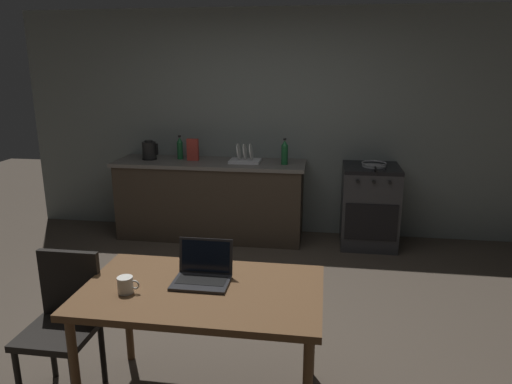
# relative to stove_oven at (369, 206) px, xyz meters

# --- Properties ---
(ground_plane) EXTENTS (12.00, 12.00, 0.00)m
(ground_plane) POSITION_rel_stove_oven_xyz_m (-1.17, -2.04, -0.45)
(ground_plane) COLOR #473D33
(back_wall) EXTENTS (6.40, 0.10, 2.56)m
(back_wall) POSITION_rel_stove_oven_xyz_m (-0.87, 0.35, 0.83)
(back_wall) COLOR gray
(back_wall) RESTS_ON ground_plane
(kitchen_counter) EXTENTS (2.16, 0.64, 0.90)m
(kitchen_counter) POSITION_rel_stove_oven_xyz_m (-1.79, 0.00, 0.00)
(kitchen_counter) COLOR #382D23
(kitchen_counter) RESTS_ON ground_plane
(stove_oven) EXTENTS (0.60, 0.62, 0.90)m
(stove_oven) POSITION_rel_stove_oven_xyz_m (0.00, 0.00, 0.00)
(stove_oven) COLOR #2D2D30
(stove_oven) RESTS_ON ground_plane
(dining_table) EXTENTS (1.34, 0.80, 0.75)m
(dining_table) POSITION_rel_stove_oven_xyz_m (-1.16, -2.76, 0.23)
(dining_table) COLOR brown
(dining_table) RESTS_ON ground_plane
(chair) EXTENTS (0.40, 0.40, 0.88)m
(chair) POSITION_rel_stove_oven_xyz_m (-2.01, -2.77, 0.05)
(chair) COLOR black
(chair) RESTS_ON ground_plane
(laptop) EXTENTS (0.32, 0.26, 0.23)m
(laptop) POSITION_rel_stove_oven_xyz_m (-1.18, -2.68, 0.34)
(laptop) COLOR #232326
(laptop) RESTS_ON dining_table
(electric_kettle) EXTENTS (0.19, 0.16, 0.22)m
(electric_kettle) POSITION_rel_stove_oven_xyz_m (-2.50, 0.00, 0.55)
(electric_kettle) COLOR black
(electric_kettle) RESTS_ON kitchen_counter
(bottle) EXTENTS (0.07, 0.07, 0.29)m
(bottle) POSITION_rel_stove_oven_xyz_m (-0.94, -0.05, 0.58)
(bottle) COLOR #19592D
(bottle) RESTS_ON kitchen_counter
(frying_pan) EXTENTS (0.27, 0.44, 0.05)m
(frying_pan) POSITION_rel_stove_oven_xyz_m (0.02, -0.03, 0.47)
(frying_pan) COLOR gray
(frying_pan) RESTS_ON stove_oven
(coffee_mug) EXTENTS (0.12, 0.09, 0.09)m
(coffee_mug) POSITION_rel_stove_oven_xyz_m (-1.56, -2.87, 0.34)
(coffee_mug) COLOR silver
(coffee_mug) RESTS_ON dining_table
(cereal_box) EXTENTS (0.13, 0.05, 0.25)m
(cereal_box) POSITION_rel_stove_oven_xyz_m (-1.99, 0.02, 0.57)
(cereal_box) COLOR #B2382D
(cereal_box) RESTS_ON kitchen_counter
(dish_rack) EXTENTS (0.34, 0.26, 0.21)m
(dish_rack) POSITION_rel_stove_oven_xyz_m (-1.39, 0.00, 0.50)
(dish_rack) COLOR silver
(dish_rack) RESTS_ON kitchen_counter
(bottle_b) EXTENTS (0.07, 0.07, 0.27)m
(bottle_b) POSITION_rel_stove_oven_xyz_m (-2.16, 0.08, 0.58)
(bottle_b) COLOR #19592D
(bottle_b) RESTS_ON kitchen_counter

